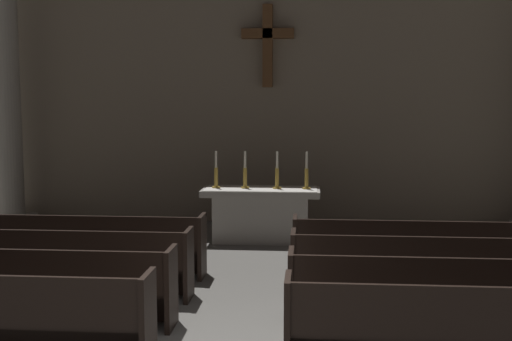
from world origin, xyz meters
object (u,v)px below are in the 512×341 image
(pew_right_row_4, at_px, (417,251))
(altar, at_px, (261,213))
(pew_left_row_2, at_px, (23,285))
(candlestick_outer_left, at_px, (216,176))
(pew_left_row_3, at_px, (58,262))
(pew_right_row_3, at_px, (431,270))
(column_left_fourth, at_px, (5,79))
(candlestick_inner_left, at_px, (245,176))
(candlestick_outer_right, at_px, (307,177))
(pew_left_row_4, at_px, (86,244))
(pew_right_row_2, at_px, (450,295))
(pew_right_row_1, at_px, (474,329))
(candlestick_inner_right, at_px, (277,177))

(pew_right_row_4, height_order, altar, altar)
(pew_left_row_2, bearing_deg, candlestick_outer_left, 71.10)
(pew_left_row_2, bearing_deg, pew_left_row_3, 90.00)
(pew_right_row_3, bearing_deg, pew_left_row_3, 180.00)
(pew_left_row_2, relative_size, column_left_fourth, 0.57)
(pew_left_row_3, xyz_separation_m, candlestick_inner_left, (2.17, 3.65, 0.76))
(candlestick_outer_left, bearing_deg, column_left_fourth, 166.34)
(candlestick_inner_left, relative_size, candlestick_outer_right, 1.00)
(pew_left_row_3, distance_m, candlestick_outer_right, 4.99)
(pew_left_row_3, bearing_deg, candlestick_inner_left, 59.30)
(candlestick_outer_left, bearing_deg, pew_left_row_2, -108.90)
(pew_left_row_4, distance_m, candlestick_outer_left, 3.13)
(pew_left_row_3, xyz_separation_m, pew_left_row_4, (0.00, 1.07, 0.00))
(pew_left_row_2, distance_m, pew_left_row_3, 1.07)
(pew_right_row_3, relative_size, candlestick_inner_left, 5.20)
(pew_right_row_2, bearing_deg, altar, 117.58)
(pew_right_row_2, relative_size, altar, 1.64)
(pew_right_row_1, relative_size, candlestick_outer_left, 5.20)
(pew_right_row_3, bearing_deg, pew_left_row_2, -167.72)
(pew_left_row_4, height_order, pew_right_row_4, same)
(pew_left_row_2, height_order, column_left_fourth, column_left_fourth)
(altar, xyz_separation_m, candlestick_outer_right, (0.85, -0.00, 0.70))
(pew_right_row_1, relative_size, pew_right_row_3, 1.00)
(altar, bearing_deg, candlestick_outer_right, -0.00)
(pew_right_row_1, distance_m, candlestick_outer_left, 6.72)
(pew_right_row_2, distance_m, candlestick_outer_left, 5.82)
(pew_left_row_4, relative_size, candlestick_outer_right, 5.20)
(pew_right_row_2, height_order, altar, altar)
(altar, bearing_deg, candlestick_outer_left, -180.00)
(pew_right_row_2, relative_size, candlestick_inner_left, 5.20)
(pew_left_row_2, height_order, pew_left_row_3, same)
(pew_left_row_4, bearing_deg, pew_left_row_2, -90.00)
(pew_left_row_4, distance_m, candlestick_inner_right, 3.85)
(column_left_fourth, height_order, candlestick_outer_right, column_left_fourth)
(pew_left_row_2, relative_size, candlestick_outer_right, 5.20)
(pew_left_row_2, relative_size, candlestick_outer_left, 5.20)
(pew_right_row_4, bearing_deg, pew_right_row_3, -90.00)
(column_left_fourth, height_order, candlestick_inner_left, column_left_fourth)
(candlestick_outer_left, bearing_deg, candlestick_outer_right, 0.00)
(pew_left_row_3, distance_m, candlestick_inner_left, 4.31)
(pew_left_row_2, height_order, candlestick_inner_left, candlestick_inner_left)
(column_left_fourth, distance_m, candlestick_outer_right, 6.67)
(candlestick_outer_left, relative_size, candlestick_outer_right, 1.00)
(pew_right_row_2, bearing_deg, pew_right_row_3, 90.00)
(pew_left_row_2, height_order, pew_right_row_3, same)
(pew_left_row_3, xyz_separation_m, candlestick_outer_right, (3.32, 3.65, 0.76))
(pew_left_row_2, height_order, pew_right_row_4, same)
(pew_left_row_3, relative_size, pew_left_row_4, 1.00)
(pew_right_row_1, distance_m, pew_right_row_4, 3.22)
(altar, distance_m, candlestick_inner_left, 0.76)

